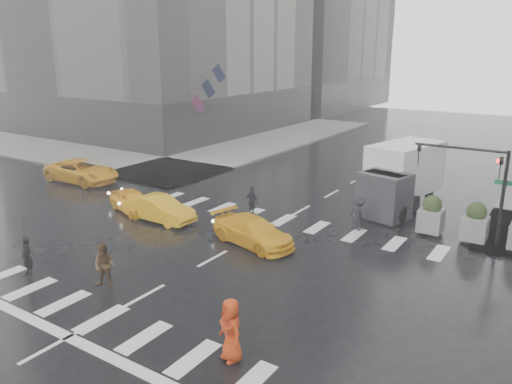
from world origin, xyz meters
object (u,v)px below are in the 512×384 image
Objects in this scene: traffic_signal_pole at (481,176)px; pedestrian_orange at (231,330)px; taxi_mid at (160,209)px; box_truck at (400,175)px; taxi_front at (132,201)px; pedestrian_brown at (104,266)px.

pedestrian_orange is (-4.06, -13.42, -2.26)m from traffic_signal_pole.
traffic_signal_pole is 2.36× the size of pedestrian_orange.
traffic_signal_pole is 15.63m from taxi_mid.
traffic_signal_pole is 6.01m from box_truck.
taxi_front is 2.39m from taxi_mid.
taxi_mid is at bearing 98.10° from pedestrian_brown.
box_truck reaches higher than taxi_front.
box_truck is (9.66, 9.14, 1.23)m from taxi_mid.
taxi_front is at bearing 82.97° from taxi_mid.
traffic_signal_pole is 2.60× the size of pedestrian_brown.
pedestrian_orange is 12.91m from taxi_mid.
traffic_signal_pole reaches higher than pedestrian_orange.
box_truck is (12.03, 8.83, 1.28)m from taxi_front.
pedestrian_brown is 0.43× the size of taxi_mid.
traffic_signal_pole is 0.67× the size of box_truck.
traffic_signal_pole is 1.12× the size of taxi_mid.
taxi_mid is (-3.60, 6.68, -0.21)m from pedestrian_brown.
pedestrian_brown is at bearing -120.70° from taxi_front.
taxi_front is (-16.72, -5.32, -2.60)m from traffic_signal_pole.
traffic_signal_pole is at bearing -53.55° from taxi_front.
pedestrian_brown is 6.78m from pedestrian_orange.
traffic_signal_pole is at bearing 97.55° from pedestrian_orange.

